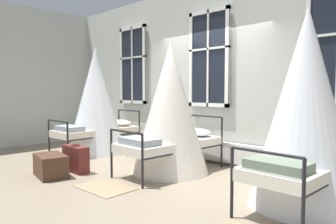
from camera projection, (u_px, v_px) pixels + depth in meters
name	position (u px, v px, depth m)	size (l,w,h in m)	color
ground	(174.00, 170.00, 5.49)	(20.30, 20.30, 0.00)	gray
back_wall_with_windows	(212.00, 72.00, 6.13)	(8.85, 0.10, 3.45)	#B2B7AD
window_bank	(208.00, 106.00, 6.09)	(5.46, 0.10, 2.82)	black
cot_first	(96.00, 102.00, 7.01)	(1.29, 1.88, 2.33)	black
cot_second	(170.00, 110.00, 5.32)	(1.29, 1.88, 2.17)	black
cot_third	(306.00, 111.00, 3.73)	(1.29, 1.88, 2.34)	black
rug_second	(106.00, 188.00, 4.50)	(0.80, 0.56, 0.01)	#8E7A5B
suitcase_dark	(76.00, 159.00, 5.39)	(0.56, 0.22, 0.47)	#5B231E
travel_trunk	(51.00, 166.00, 5.09)	(0.64, 0.40, 0.35)	#472D1E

